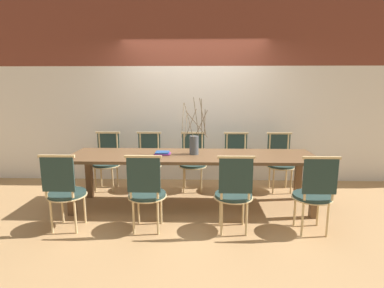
{
  "coord_description": "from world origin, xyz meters",
  "views": [
    {
      "loc": [
        0.12,
        -4.05,
        1.66
      ],
      "look_at": [
        0.0,
        0.0,
        0.91
      ],
      "focal_mm": 28.0,
      "sensor_mm": 36.0,
      "label": 1
    }
  ],
  "objects_px": {
    "chair_far_center": "(193,160)",
    "book_stack": "(162,153)",
    "dining_table": "(192,160)",
    "vase_centerpiece": "(194,144)",
    "chair_near_center": "(234,191)"
  },
  "relations": [
    {
      "from": "chair_far_center",
      "to": "book_stack",
      "type": "height_order",
      "value": "chair_far_center"
    },
    {
      "from": "dining_table",
      "to": "chair_far_center",
      "type": "xyz_separation_m",
      "value": [
        -0.01,
        0.76,
        -0.18
      ]
    },
    {
      "from": "vase_centerpiece",
      "to": "book_stack",
      "type": "bearing_deg",
      "value": -178.13
    },
    {
      "from": "chair_far_center",
      "to": "vase_centerpiece",
      "type": "xyz_separation_m",
      "value": [
        0.04,
        -0.73,
        0.41
      ]
    },
    {
      "from": "dining_table",
      "to": "vase_centerpiece",
      "type": "xyz_separation_m",
      "value": [
        0.03,
        0.03,
        0.23
      ]
    },
    {
      "from": "dining_table",
      "to": "vase_centerpiece",
      "type": "relative_size",
      "value": 4.3
    },
    {
      "from": "chair_far_center",
      "to": "vase_centerpiece",
      "type": "height_order",
      "value": "vase_centerpiece"
    },
    {
      "from": "chair_far_center",
      "to": "book_stack",
      "type": "relative_size",
      "value": 4.25
    },
    {
      "from": "book_stack",
      "to": "dining_table",
      "type": "bearing_deg",
      "value": -1.51
    },
    {
      "from": "dining_table",
      "to": "vase_centerpiece",
      "type": "height_order",
      "value": "vase_centerpiece"
    },
    {
      "from": "chair_near_center",
      "to": "dining_table",
      "type": "bearing_deg",
      "value": 123.58
    },
    {
      "from": "dining_table",
      "to": "chair_near_center",
      "type": "height_order",
      "value": "chair_near_center"
    },
    {
      "from": "vase_centerpiece",
      "to": "book_stack",
      "type": "relative_size",
      "value": 3.54
    },
    {
      "from": "dining_table",
      "to": "book_stack",
      "type": "height_order",
      "value": "book_stack"
    },
    {
      "from": "chair_far_center",
      "to": "vase_centerpiece",
      "type": "relative_size",
      "value": 1.2
    }
  ]
}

